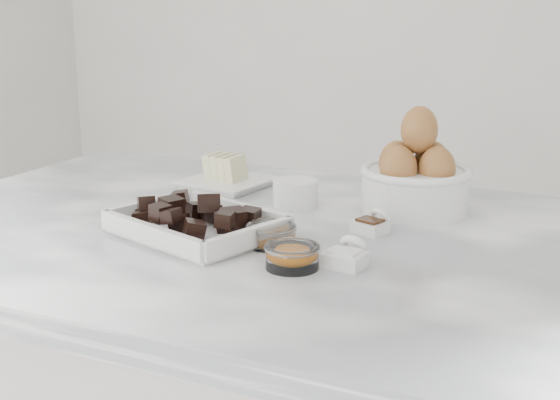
# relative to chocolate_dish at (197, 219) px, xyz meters

# --- Properties ---
(marble_slab) EXTENTS (1.20, 0.80, 0.04)m
(marble_slab) POSITION_rel_chocolate_dish_xyz_m (0.07, 0.07, -0.04)
(marble_slab) COLOR white
(marble_slab) RESTS_ON cabinet
(chocolate_dish) EXTENTS (0.28, 0.25, 0.06)m
(chocolate_dish) POSITION_rel_chocolate_dish_xyz_m (0.00, 0.00, 0.00)
(chocolate_dish) COLOR white
(chocolate_dish) RESTS_ON marble_slab
(butter_plate) EXTENTS (0.16, 0.16, 0.06)m
(butter_plate) POSITION_rel_chocolate_dish_xyz_m (-0.11, 0.28, -0.00)
(butter_plate) COLOR white
(butter_plate) RESTS_ON marble_slab
(sugar_ramekin) EXTENTS (0.08, 0.08, 0.05)m
(sugar_ramekin) POSITION_rel_chocolate_dish_xyz_m (0.06, 0.21, 0.00)
(sugar_ramekin) COLOR white
(sugar_ramekin) RESTS_ON marble_slab
(egg_bowl) EXTENTS (0.18, 0.18, 0.17)m
(egg_bowl) POSITION_rel_chocolate_dish_xyz_m (0.25, 0.27, 0.03)
(egg_bowl) COLOR white
(egg_bowl) RESTS_ON marble_slab
(honey_bowl) EXTENTS (0.07, 0.07, 0.03)m
(honey_bowl) POSITION_rel_chocolate_dish_xyz_m (0.12, 0.00, -0.01)
(honey_bowl) COLOR white
(honey_bowl) RESTS_ON marble_slab
(zest_bowl) EXTENTS (0.07, 0.07, 0.03)m
(zest_bowl) POSITION_rel_chocolate_dish_xyz_m (0.19, -0.07, -0.01)
(zest_bowl) COLOR white
(zest_bowl) RESTS_ON marble_slab
(vanilla_spoon) EXTENTS (0.06, 0.07, 0.04)m
(vanilla_spoon) POSITION_rel_chocolate_dish_xyz_m (0.23, 0.13, -0.01)
(vanilla_spoon) COLOR white
(vanilla_spoon) RESTS_ON marble_slab
(salt_spoon) EXTENTS (0.06, 0.07, 0.04)m
(salt_spoon) POSITION_rel_chocolate_dish_xyz_m (0.25, -0.03, -0.01)
(salt_spoon) COLOR white
(salt_spoon) RESTS_ON marble_slab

